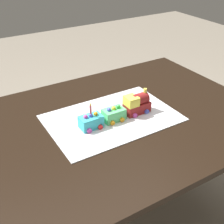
# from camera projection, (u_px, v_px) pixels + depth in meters

# --- Properties ---
(ground_plane) EXTENTS (8.00, 8.00, 0.00)m
(ground_plane) POSITION_uv_depth(u_px,v_px,m) (116.00, 222.00, 1.80)
(ground_plane) COLOR gray
(dining_table) EXTENTS (1.40, 1.00, 0.74)m
(dining_table) POSITION_uv_depth(u_px,v_px,m) (117.00, 137.00, 1.47)
(dining_table) COLOR black
(dining_table) RESTS_ON ground
(cake_board) EXTENTS (0.60, 0.40, 0.00)m
(cake_board) POSITION_uv_depth(u_px,v_px,m) (112.00, 118.00, 1.41)
(cake_board) COLOR silver
(cake_board) RESTS_ON dining_table
(cake_locomotive) EXTENTS (0.14, 0.08, 0.12)m
(cake_locomotive) POSITION_uv_depth(u_px,v_px,m) (137.00, 104.00, 1.43)
(cake_locomotive) COLOR maroon
(cake_locomotive) RESTS_ON cake_board
(cake_car_hopper_mint_green) EXTENTS (0.10, 0.08, 0.07)m
(cake_car_hopper_mint_green) POSITION_uv_depth(u_px,v_px,m) (114.00, 114.00, 1.38)
(cake_car_hopper_mint_green) COLOR #59CC7A
(cake_car_hopper_mint_green) RESTS_ON cake_board
(cake_car_caboose_turquoise) EXTENTS (0.10, 0.08, 0.07)m
(cake_car_caboose_turquoise) POSITION_uv_depth(u_px,v_px,m) (91.00, 122.00, 1.33)
(cake_car_caboose_turquoise) COLOR #38B7C6
(cake_car_caboose_turquoise) RESTS_ON cake_board
(birthday_candle) EXTENTS (0.01, 0.01, 0.05)m
(birthday_candle) POSITION_uv_depth(u_px,v_px,m) (91.00, 108.00, 1.29)
(birthday_candle) COLOR #F24C59
(birthday_candle) RESTS_ON cake_car_caboose_turquoise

